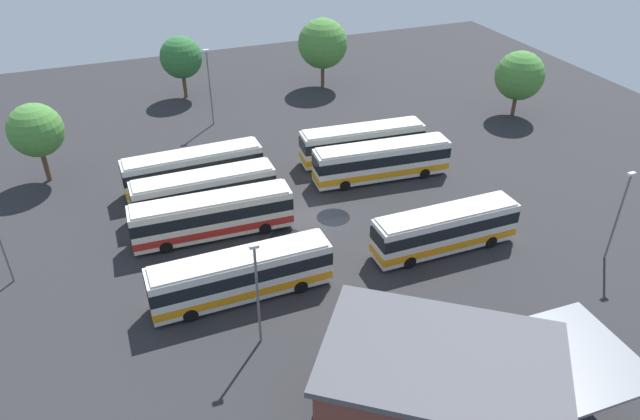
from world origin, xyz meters
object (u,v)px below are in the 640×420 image
object	(u,v)px
bus_row0_slot1	(382,161)
tree_west_edge	(181,57)
maintenance_shelter	(557,362)
lamp_post_mid_lot	(257,290)
depot_building	(438,395)
bus_row1_slot2	(212,216)
tree_northwest	(520,76)
bus_row1_slot1	(204,191)
lamp_post_by_building	(619,212)
tree_east_edge	(36,130)
bus_row1_slot0	(194,169)
bus_row0_slot4	(445,229)
lamp_post_near_entrance	(210,84)
tree_north_edge	(323,44)
bus_row1_slot4	(241,275)
bus_row0_slot0	(362,143)

from	to	relation	value
bus_row0_slot1	tree_west_edge	size ratio (longest dim) A/B	1.72
maintenance_shelter	lamp_post_mid_lot	world-z (taller)	lamp_post_mid_lot
depot_building	tree_west_edge	distance (m)	52.95
bus_row1_slot2	tree_northwest	size ratio (longest dim) A/B	1.72
tree_northwest	bus_row1_slot1	bearing A→B (deg)	11.29
lamp_post_by_building	tree_east_edge	xyz separation A→B (m)	(39.06, -28.10, 0.97)
bus_row1_slot0	maintenance_shelter	world-z (taller)	maintenance_shelter
tree_east_edge	bus_row0_slot1	bearing A→B (deg)	159.28
bus_row1_slot2	bus_row1_slot0	bearing A→B (deg)	-90.99
bus_row0_slot4	bus_row0_slot1	bearing A→B (deg)	-92.45
bus_row1_slot1	tree_west_edge	bearing A→B (deg)	-96.77
lamp_post_near_entrance	bus_row0_slot1	bearing A→B (deg)	123.39
bus_row1_slot0	lamp_post_near_entrance	distance (m)	14.14
lamp_post_by_building	tree_east_edge	distance (m)	48.13
bus_row1_slot1	lamp_post_by_building	xyz separation A→B (m)	(-26.59, 17.67, 2.24)
bus_row0_slot1	bus_row0_slot4	world-z (taller)	same
bus_row1_slot2	maintenance_shelter	distance (m)	26.93
bus_row0_slot1	lamp_post_mid_lot	distance (m)	23.07
tree_west_edge	bus_row0_slot1	bearing A→B (deg)	115.98
tree_east_edge	tree_north_edge	bearing A→B (deg)	-157.63
bus_row1_slot4	lamp_post_near_entrance	bearing A→B (deg)	-98.77
bus_row0_slot1	tree_east_edge	world-z (taller)	tree_east_edge
bus_row0_slot0	bus_row0_slot1	distance (m)	4.09
bus_row1_slot2	tree_northwest	bearing A→B (deg)	-163.07
bus_row0_slot0	tree_northwest	distance (m)	21.23
bus_row1_slot0	bus_row1_slot4	distance (m)	16.28
bus_row0_slot4	bus_row1_slot1	xyz separation A→B (m)	(15.78, -12.21, 0.00)
depot_building	lamp_post_near_entrance	bearing A→B (deg)	-87.34
maintenance_shelter	lamp_post_near_entrance	world-z (taller)	lamp_post_near_entrance
tree_east_edge	maintenance_shelter	bearing A→B (deg)	124.04
lamp_post_near_entrance	maintenance_shelter	bearing A→B (deg)	100.78
depot_building	tree_north_edge	world-z (taller)	tree_north_edge
lamp_post_by_building	lamp_post_near_entrance	size ratio (longest dim) A/B	0.88
lamp_post_mid_lot	tree_north_edge	bearing A→B (deg)	-116.54
maintenance_shelter	bus_row0_slot4	bearing A→B (deg)	-100.29
lamp_post_near_entrance	tree_west_edge	size ratio (longest dim) A/B	1.12
tree_west_edge	tree_north_edge	bearing A→B (deg)	170.97
bus_row1_slot2	bus_row1_slot4	bearing A→B (deg)	91.45
tree_northwest	tree_north_edge	bearing A→B (deg)	-44.27
depot_building	lamp_post_mid_lot	distance (m)	11.86
tree_northwest	tree_west_edge	bearing A→B (deg)	-29.52
tree_west_edge	tree_north_edge	world-z (taller)	tree_north_edge
lamp_post_by_building	lamp_post_near_entrance	xyz separation A→B (m)	(22.07, -35.08, 0.51)
bus_row0_slot0	lamp_post_near_entrance	world-z (taller)	lamp_post_near_entrance
lamp_post_near_entrance	tree_northwest	world-z (taller)	lamp_post_near_entrance
maintenance_shelter	lamp_post_near_entrance	distance (m)	45.53
bus_row0_slot4	lamp_post_mid_lot	distance (m)	16.60
depot_building	bus_row1_slot1	bearing A→B (deg)	-76.01
bus_row1_slot0	tree_northwest	bearing A→B (deg)	-175.28
bus_row1_slot2	tree_north_edge	distance (m)	34.58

